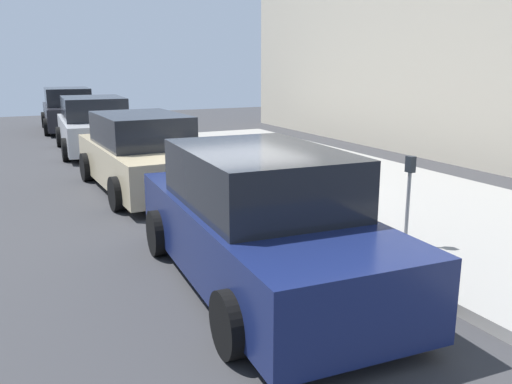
{
  "coord_description": "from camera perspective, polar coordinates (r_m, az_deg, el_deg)",
  "views": [
    {
      "loc": [
        -9.57,
        4.24,
        2.64
      ],
      "look_at": [
        -1.75,
        0.41,
        0.53
      ],
      "focal_mm": 37.63,
      "sensor_mm": 36.0,
      "label": 1
    }
  ],
  "objects": [
    {
      "name": "suitcase_olive_1",
      "position": [
        8.8,
        7.26,
        -0.71
      ],
      "size": [
        0.37,
        0.24,
        0.74
      ],
      "color": "#59601E",
      "rests_on": "sidewalk_curb"
    },
    {
      "name": "suitcase_black_6",
      "position": [
        10.97,
        -0.04,
        2.2
      ],
      "size": [
        0.4,
        0.21,
        0.71
      ],
      "color": "black",
      "rests_on": "sidewalk_curb"
    },
    {
      "name": "suitcase_red_3",
      "position": [
        9.67,
        4.36,
        0.72
      ],
      "size": [
        0.44,
        0.19,
        0.75
      ],
      "color": "red",
      "rests_on": "sidewalk_curb"
    },
    {
      "name": "parked_car_charcoal_3",
      "position": [
        22.74,
        -19.31,
        8.16
      ],
      "size": [
        4.62,
        2.2,
        1.67
      ],
      "color": "black",
      "rests_on": "ground_plane"
    },
    {
      "name": "suitcase_maroon_4",
      "position": [
        10.08,
        2.41,
        0.89
      ],
      "size": [
        0.41,
        0.22,
        0.62
      ],
      "color": "maroon",
      "rests_on": "sidewalk_curb"
    },
    {
      "name": "fire_hydrant",
      "position": [
        11.69,
        -1.62,
        3.35
      ],
      "size": [
        0.39,
        0.21,
        0.8
      ],
      "color": "red",
      "rests_on": "sidewalk_curb"
    },
    {
      "name": "suitcase_teal_5",
      "position": [
        10.54,
        1.34,
        1.74
      ],
      "size": [
        0.44,
        0.23,
        0.98
      ],
      "color": "#0F606B",
      "rests_on": "sidewalk_curb"
    },
    {
      "name": "parking_meter",
      "position": [
        7.62,
        15.94,
        0.39
      ],
      "size": [
        0.12,
        0.09,
        1.27
      ],
      "color": "slate",
      "rests_on": "sidewalk_curb"
    },
    {
      "name": "ground_plane",
      "position": [
        10.8,
        -2.14,
        -0.55
      ],
      "size": [
        40.0,
        40.0,
        0.0
      ],
      "primitive_type": "plane",
      "color": "#333335"
    },
    {
      "name": "parked_car_silver_2",
      "position": [
        17.0,
        -16.79,
        6.71
      ],
      "size": [
        4.64,
        2.29,
        1.64
      ],
      "color": "#B2B5BA",
      "rests_on": "ground_plane"
    },
    {
      "name": "parked_car_beige_1",
      "position": [
        11.55,
        -12.05,
        3.91
      ],
      "size": [
        4.7,
        2.08,
        1.6
      ],
      "color": "tan",
      "rests_on": "ground_plane"
    },
    {
      "name": "suitcase_silver_2",
      "position": [
        9.21,
        5.7,
        -0.09
      ],
      "size": [
        0.43,
        0.29,
        0.88
      ],
      "color": "#9EA0A8",
      "rests_on": "sidewalk_curb"
    },
    {
      "name": "bollard_post",
      "position": [
        12.3,
        -3.65,
        3.4
      ],
      "size": [
        0.13,
        0.13,
        0.65
      ],
      "primitive_type": "cylinder",
      "color": "brown",
      "rests_on": "sidewalk_curb"
    },
    {
      "name": "parked_car_navy_0",
      "position": [
        6.44,
        0.32,
        -3.19
      ],
      "size": [
        4.79,
        2.22,
        1.67
      ],
      "color": "#141E4C",
      "rests_on": "ground_plane"
    },
    {
      "name": "sidewalk_curb",
      "position": [
        11.99,
        8.84,
        1.07
      ],
      "size": [
        18.0,
        5.0,
        0.14
      ],
      "primitive_type": "cube",
      "color": "gray",
      "rests_on": "ground_plane"
    },
    {
      "name": "suitcase_navy_0",
      "position": [
        8.39,
        9.16,
        -1.3
      ],
      "size": [
        0.47,
        0.27,
        0.79
      ],
      "color": "navy",
      "rests_on": "sidewalk_curb"
    }
  ]
}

